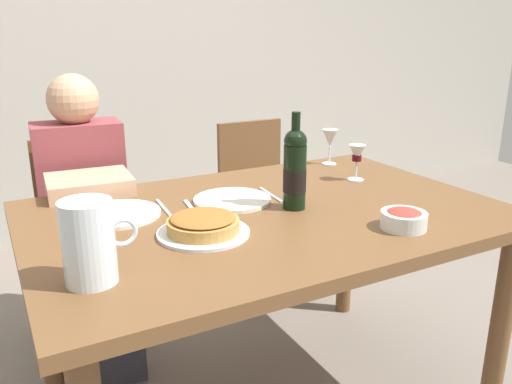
# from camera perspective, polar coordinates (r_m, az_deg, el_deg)

# --- Properties ---
(back_wall) EXTENTS (8.00, 0.10, 2.80)m
(back_wall) POSITION_cam_1_polar(r_m,az_deg,el_deg) (3.61, -16.58, 18.01)
(back_wall) COLOR #B2ADA3
(back_wall) RESTS_ON ground
(dining_table) EXTENTS (1.50, 1.00, 0.76)m
(dining_table) POSITION_cam_1_polar(r_m,az_deg,el_deg) (1.71, 1.26, -4.95)
(dining_table) COLOR brown
(dining_table) RESTS_ON ground
(wine_bottle) EXTENTS (0.08, 0.08, 0.32)m
(wine_bottle) POSITION_cam_1_polar(r_m,az_deg,el_deg) (1.66, 4.31, 2.53)
(wine_bottle) COLOR black
(wine_bottle) RESTS_ON dining_table
(water_pitcher) EXTENTS (0.17, 0.12, 0.20)m
(water_pitcher) POSITION_cam_1_polar(r_m,az_deg,el_deg) (1.23, -17.89, -5.80)
(water_pitcher) COLOR silver
(water_pitcher) RESTS_ON dining_table
(baked_tart) EXTENTS (0.27, 0.27, 0.06)m
(baked_tart) POSITION_cam_1_polar(r_m,az_deg,el_deg) (1.48, -5.85, -3.69)
(baked_tart) COLOR silver
(baked_tart) RESTS_ON dining_table
(salad_bowl) EXTENTS (0.14, 0.14, 0.06)m
(salad_bowl) POSITION_cam_1_polar(r_m,az_deg,el_deg) (1.57, 15.99, -2.82)
(salad_bowl) COLOR silver
(salad_bowl) RESTS_ON dining_table
(wine_glass_left_diner) EXTENTS (0.07, 0.07, 0.15)m
(wine_glass_left_diner) POSITION_cam_1_polar(r_m,az_deg,el_deg) (2.25, 8.18, 5.77)
(wine_glass_left_diner) COLOR silver
(wine_glass_left_diner) RESTS_ON dining_table
(wine_glass_right_diner) EXTENTS (0.07, 0.07, 0.14)m
(wine_glass_right_diner) POSITION_cam_1_polar(r_m,az_deg,el_deg) (2.03, 11.08, 4.01)
(wine_glass_right_diner) COLOR silver
(wine_glass_right_diner) RESTS_ON dining_table
(dinner_plate_left_setting) EXTENTS (0.26, 0.26, 0.01)m
(dinner_plate_left_setting) POSITION_cam_1_polar(r_m,az_deg,el_deg) (1.76, -2.64, -0.88)
(dinner_plate_left_setting) COLOR silver
(dinner_plate_left_setting) RESTS_ON dining_table
(dinner_plate_right_setting) EXTENTS (0.27, 0.27, 0.01)m
(dinner_plate_right_setting) POSITION_cam_1_polar(r_m,az_deg,el_deg) (1.68, -15.02, -2.36)
(dinner_plate_right_setting) COLOR white
(dinner_plate_right_setting) RESTS_ON dining_table
(fork_left_setting) EXTENTS (0.03, 0.16, 0.00)m
(fork_left_setting) POSITION_cam_1_polar(r_m,az_deg,el_deg) (1.70, -7.19, -1.73)
(fork_left_setting) COLOR silver
(fork_left_setting) RESTS_ON dining_table
(knife_left_setting) EXTENTS (0.02, 0.18, 0.00)m
(knife_left_setting) POSITION_cam_1_polar(r_m,az_deg,el_deg) (1.83, 1.61, -0.29)
(knife_left_setting) COLOR silver
(knife_left_setting) RESTS_ON dining_table
(knife_right_setting) EXTENTS (0.02, 0.18, 0.00)m
(knife_right_setting) POSITION_cam_1_polar(r_m,az_deg,el_deg) (1.72, -10.16, -1.71)
(knife_right_setting) COLOR silver
(knife_right_setting) RESTS_ON dining_table
(spoon_right_setting) EXTENTS (0.03, 0.16, 0.00)m
(spoon_right_setting) POSITION_cam_1_polar(r_m,az_deg,el_deg) (1.66, -20.05, -3.24)
(spoon_right_setting) COLOR silver
(spoon_right_setting) RESTS_ON dining_table
(chair_left) EXTENTS (0.43, 0.43, 0.87)m
(chair_left) POSITION_cam_1_polar(r_m,az_deg,el_deg) (2.41, -18.57, -3.43)
(chair_left) COLOR brown
(chair_left) RESTS_ON ground
(diner_left) EXTENTS (0.35, 0.52, 1.16)m
(diner_left) POSITION_cam_1_polar(r_m,az_deg,el_deg) (2.15, -18.07, -2.50)
(diner_left) COLOR #8E3D42
(diner_left) RESTS_ON ground
(chair_right) EXTENTS (0.40, 0.40, 0.87)m
(chair_right) POSITION_cam_1_polar(r_m,az_deg,el_deg) (2.70, 0.35, -0.34)
(chair_right) COLOR brown
(chair_right) RESTS_ON ground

